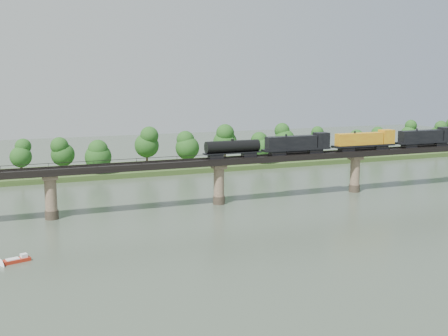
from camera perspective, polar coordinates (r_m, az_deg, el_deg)
name	(u,v)px	position (r m, az deg, el deg)	size (l,w,h in m)	color
ground	(273,235)	(113.46, 5.03, -6.84)	(400.00, 400.00, 0.00)	#374435
far_bank	(160,168)	(191.20, -6.51, 0.05)	(300.00, 24.00, 1.60)	#2E471C
bridge	(219,182)	(138.87, -0.52, -1.48)	(236.00, 30.00, 11.50)	#473A2D
bridge_superstructure	(219,157)	(137.81, -0.53, 1.11)	(220.00, 4.90, 0.75)	black
far_treeline	(139,147)	(183.77, -8.66, 2.15)	(289.06, 17.54, 13.60)	#382619
freight_train	(343,142)	(153.97, 11.95, 2.62)	(76.70, 2.99, 5.28)	black
motorboat	(17,260)	(103.71, -20.26, -8.73)	(4.68, 2.78, 1.23)	#A92513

